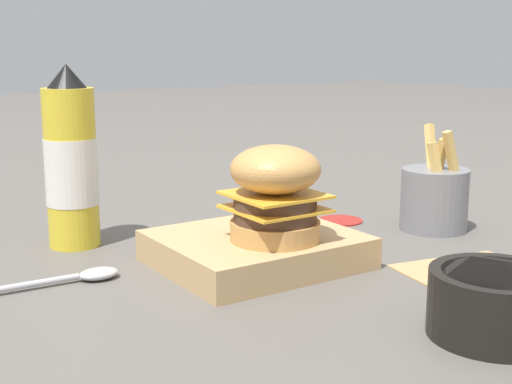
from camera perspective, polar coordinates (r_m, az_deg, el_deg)
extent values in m
plane|color=#5B5651|center=(0.87, -3.23, -5.09)|extent=(6.00, 6.00, 0.00)
cube|color=tan|center=(0.83, 0.00, -4.60)|extent=(0.22, 0.19, 0.04)
cylinder|color=tan|center=(0.80, 1.54, -3.09)|extent=(0.10, 0.10, 0.02)
cylinder|color=#4C3323|center=(0.80, 1.54, -1.88)|extent=(0.09, 0.09, 0.01)
cube|color=gold|center=(0.79, 1.55, -1.33)|extent=(0.10, 0.10, 0.00)
cylinder|color=#4C3323|center=(0.79, 1.55, -0.77)|extent=(0.09, 0.09, 0.01)
cube|color=gold|center=(0.79, 1.55, -0.21)|extent=(0.10, 0.10, 0.00)
ellipsoid|color=tan|center=(0.79, 1.56, 1.83)|extent=(0.10, 0.10, 0.05)
cylinder|color=yellow|center=(0.92, -14.56, 1.85)|extent=(0.06, 0.06, 0.20)
cylinder|color=white|center=(0.92, -14.55, 1.60)|extent=(0.07, 0.07, 0.08)
cone|color=black|center=(0.91, -14.93, 8.97)|extent=(0.05, 0.05, 0.03)
cylinder|color=slate|center=(1.01, 14.08, -0.58)|extent=(0.09, 0.09, 0.09)
cube|color=#E5B760|center=(1.00, 14.40, 2.09)|extent=(0.02, 0.03, 0.08)
cube|color=#E5B760|center=(1.00, 14.37, 1.64)|extent=(0.02, 0.02, 0.06)
cube|color=#E5B760|center=(0.99, 15.47, 2.25)|extent=(0.04, 0.01, 0.09)
cube|color=#E5B760|center=(1.01, 13.87, 2.69)|extent=(0.03, 0.04, 0.09)
cube|color=#E5B760|center=(0.98, 14.26, 1.75)|extent=(0.02, 0.02, 0.07)
cylinder|color=black|center=(0.66, 18.60, -8.50)|extent=(0.12, 0.12, 0.06)
cylinder|color=#CC4C33|center=(0.66, 18.76, -6.31)|extent=(0.10, 0.10, 0.01)
cylinder|color=#B2B2B7|center=(0.79, -17.43, -7.09)|extent=(0.10, 0.01, 0.01)
ellipsoid|color=#B2B2B7|center=(0.80, -12.47, -6.39)|extent=(0.05, 0.03, 0.01)
cylinder|color=#B21E14|center=(1.04, 6.77, -2.22)|extent=(0.06, 0.06, 0.00)
cube|color=tan|center=(0.83, 17.54, -6.40)|extent=(0.17, 0.17, 0.00)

